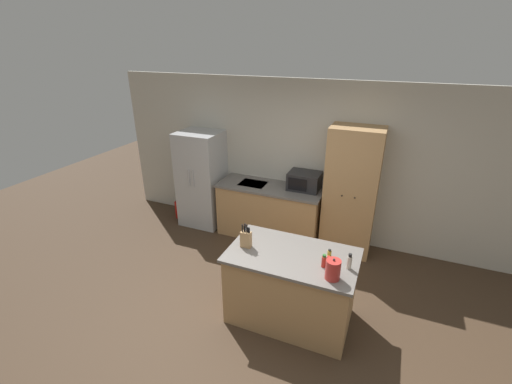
% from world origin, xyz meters
% --- Properties ---
extents(ground_plane, '(14.00, 14.00, 0.00)m').
position_xyz_m(ground_plane, '(0.00, 0.00, 0.00)').
color(ground_plane, '#423021').
extents(wall_back, '(7.20, 0.06, 2.60)m').
position_xyz_m(wall_back, '(0.00, 2.33, 1.30)').
color(wall_back, beige).
rests_on(wall_back, ground_plane).
extents(refrigerator, '(0.73, 0.67, 1.70)m').
position_xyz_m(refrigerator, '(-1.96, 1.97, 0.85)').
color(refrigerator, '#B7BABC').
rests_on(refrigerator, ground_plane).
extents(back_counter, '(1.75, 0.68, 0.92)m').
position_xyz_m(back_counter, '(-0.66, 1.98, 0.46)').
color(back_counter, tan).
rests_on(back_counter, ground_plane).
extents(pantry_cabinet, '(0.76, 0.54, 2.00)m').
position_xyz_m(pantry_cabinet, '(0.62, 2.04, 1.00)').
color(pantry_cabinet, tan).
rests_on(pantry_cabinet, ground_plane).
extents(kitchen_island, '(1.46, 0.86, 0.91)m').
position_xyz_m(kitchen_island, '(0.26, 0.26, 0.46)').
color(kitchen_island, tan).
rests_on(kitchen_island, ground_plane).
extents(microwave, '(0.50, 0.39, 0.28)m').
position_xyz_m(microwave, '(-0.12, 2.09, 1.06)').
color(microwave, '#232326').
rests_on(microwave, back_counter).
extents(knife_block, '(0.12, 0.07, 0.30)m').
position_xyz_m(knife_block, '(-0.29, 0.20, 1.02)').
color(knife_block, tan).
rests_on(knife_block, kitchen_island).
extents(spice_bottle_tall_dark, '(0.04, 0.04, 0.11)m').
position_xyz_m(spice_bottle_tall_dark, '(0.66, 0.21, 0.96)').
color(spice_bottle_tall_dark, '#563319').
rests_on(spice_bottle_tall_dark, kitchen_island).
extents(spice_bottle_short_red, '(0.05, 0.05, 0.15)m').
position_xyz_m(spice_bottle_short_red, '(0.63, 0.16, 0.98)').
color(spice_bottle_short_red, '#B2281E').
rests_on(spice_bottle_short_red, kitchen_island).
extents(spice_bottle_amber_oil, '(0.05, 0.05, 0.18)m').
position_xyz_m(spice_bottle_amber_oil, '(0.88, 0.23, 0.99)').
color(spice_bottle_amber_oil, beige).
rests_on(spice_bottle_amber_oil, kitchen_island).
extents(spice_bottle_green_herb, '(0.05, 0.05, 0.08)m').
position_xyz_m(spice_bottle_green_herb, '(0.64, 0.38, 0.95)').
color(spice_bottle_green_herb, gold).
rests_on(spice_bottle_green_herb, kitchen_island).
extents(kettle, '(0.15, 0.15, 0.24)m').
position_xyz_m(kettle, '(0.75, -0.00, 1.02)').
color(kettle, '#B72D28').
rests_on(kettle, kitchen_island).
extents(fire_extinguisher, '(0.11, 0.11, 0.39)m').
position_xyz_m(fire_extinguisher, '(-2.49, 1.91, 0.17)').
color(fire_extinguisher, red).
rests_on(fire_extinguisher, ground_plane).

